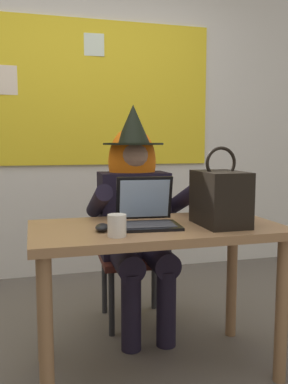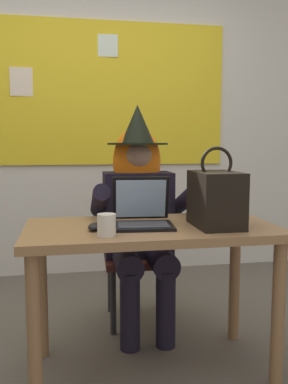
# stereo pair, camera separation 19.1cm
# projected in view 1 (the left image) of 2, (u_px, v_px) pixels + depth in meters

# --- Properties ---
(ground_plane) EXTENTS (24.00, 24.00, 0.00)m
(ground_plane) POSITION_uv_depth(u_px,v_px,m) (109.00, 378.00, 1.98)
(ground_plane) COLOR #5B544C
(wall_back_bulletin) EXTENTS (6.08, 1.89, 2.70)m
(wall_back_bulletin) POSITION_uv_depth(u_px,v_px,m) (72.00, 115.00, 3.47)
(wall_back_bulletin) COLOR silver
(wall_back_bulletin) RESTS_ON ground
(desk_main) EXTENTS (1.20, 0.62, 0.74)m
(desk_main) POSITION_uv_depth(u_px,v_px,m) (157.00, 248.00, 1.99)
(desk_main) COLOR #8E6642
(desk_main) RESTS_ON ground
(chair_at_desk) EXTENTS (0.44, 0.44, 0.88)m
(chair_at_desk) POSITION_uv_depth(u_px,v_px,m) (132.00, 243.00, 2.65)
(chair_at_desk) COLOR #4C1E19
(chair_at_desk) RESTS_ON ground
(person_costumed) EXTENTS (0.60, 0.65, 1.36)m
(person_costumed) POSITION_uv_depth(u_px,v_px,m) (136.00, 204.00, 2.50)
(person_costumed) COLOR black
(person_costumed) RESTS_ON ground
(laptop) EXTENTS (0.30, 0.30, 0.23)m
(laptop) POSITION_uv_depth(u_px,v_px,m) (147.00, 215.00, 1.97)
(laptop) COLOR black
(laptop) RESTS_ON desk_main
(computer_mouse) EXTENTS (0.08, 0.12, 0.03)m
(computer_mouse) POSITION_uv_depth(u_px,v_px,m) (102.00, 227.00, 1.84)
(computer_mouse) COLOR black
(computer_mouse) RESTS_ON desk_main
(handbag) EXTENTS (0.20, 0.30, 0.38)m
(handbag) POSITION_uv_depth(u_px,v_px,m) (220.00, 198.00, 1.96)
(handbag) COLOR black
(handbag) RESTS_ON desk_main
(coffee_mug) EXTENTS (0.08, 0.08, 0.09)m
(coffee_mug) POSITION_uv_depth(u_px,v_px,m) (117.00, 225.00, 1.73)
(coffee_mug) COLOR silver
(coffee_mug) RESTS_ON desk_main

